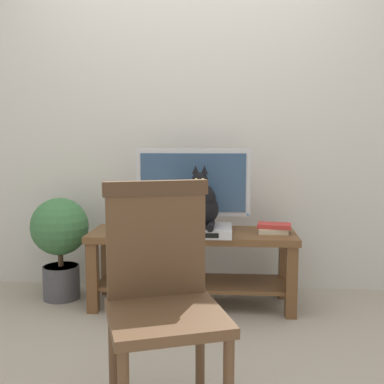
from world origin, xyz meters
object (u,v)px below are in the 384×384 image
(tv, at_px, (193,187))
(potted_plant, at_px, (60,238))
(cat, at_px, (200,204))
(book_stack, at_px, (273,228))
(tv_stand, at_px, (193,253))
(media_box, at_px, (200,231))
(wooden_chair, at_px, (162,286))

(tv, relative_size, potted_plant, 1.07)
(cat, xyz_separation_m, book_stack, (0.47, 0.11, -0.17))
(tv, xyz_separation_m, book_stack, (0.53, -0.07, -0.26))
(cat, bearing_deg, tv, 107.84)
(tv_stand, height_order, book_stack, book_stack)
(media_box, xyz_separation_m, wooden_chair, (-0.09, -1.17, 0.01))
(tv, height_order, book_stack, tv)
(media_box, distance_m, book_stack, 0.48)
(book_stack, xyz_separation_m, potted_plant, (-1.46, 0.07, -0.10))
(cat, xyz_separation_m, wooden_chair, (-0.09, -1.16, -0.16))
(media_box, distance_m, cat, 0.17)
(tv, xyz_separation_m, potted_plant, (-0.93, -0.00, -0.36))
(cat, xyz_separation_m, potted_plant, (-0.99, 0.18, -0.27))
(tv_stand, bearing_deg, tv, 89.97)
(tv, height_order, media_box, tv)
(tv, bearing_deg, media_box, -71.22)
(tv, relative_size, cat, 1.93)
(book_stack, distance_m, potted_plant, 1.46)
(tv_stand, xyz_separation_m, tv, (0.00, 0.06, 0.44))
(wooden_chair, bearing_deg, book_stack, 66.06)
(tv, relative_size, media_box, 1.89)
(cat, distance_m, book_stack, 0.51)
(cat, bearing_deg, wooden_chair, -94.39)
(tv_stand, bearing_deg, cat, -63.65)
(wooden_chair, relative_size, potted_plant, 1.34)
(tv_stand, relative_size, cat, 3.46)
(media_box, relative_size, wooden_chair, 0.42)
(media_box, xyz_separation_m, book_stack, (0.47, 0.09, 0.00))
(media_box, height_order, cat, cat)
(media_box, bearing_deg, tv_stand, 118.69)
(tv_stand, bearing_deg, media_box, -61.31)
(tv_stand, distance_m, cat, 0.37)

